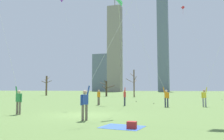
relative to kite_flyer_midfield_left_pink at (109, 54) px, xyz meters
name	(u,v)px	position (x,y,z in m)	size (l,w,h in m)	color
ground_plane	(85,115)	(-2.10, 1.30, -3.75)	(400.00, 400.00, 0.00)	#5B7A3D
kite_flyer_midfield_left_pink	(109,54)	(0.00, 0.00, 0.00)	(6.05, 7.85, 17.52)	#726656
kite_flyer_foreground_left_teal	(9,57)	(-7.33, 0.14, 0.12)	(7.94, 0.94, 22.60)	#726656
kite_flyer_foreground_right_green	(124,86)	(-1.49, 9.27, -1.77)	(1.89, 8.20, 8.66)	#33384C
kite_flyer_midfield_right_white	(217,57)	(7.35, 11.62, 1.06)	(8.19, 3.95, 22.43)	gray
kite_flyer_midfield_center_orange	(155,74)	(1.53, 9.70, -0.58)	(8.58, 2.05, 18.44)	#33384C
bystander_watching_nearby	(99,96)	(-4.51, 10.22, -2.84)	(0.42, 0.37, 1.62)	#726656
distant_kite_drifting_left_purple	(63,5)	(-20.45, 30.30, 16.09)	(7.16, 1.80, 21.86)	purple
distant_kite_low_near_trees_red	(189,21)	(5.14, 26.93, 9.35)	(5.66, 1.65, 15.91)	red
picnic_spot	(128,126)	(1.82, -2.90, -3.65)	(1.97, 1.63, 0.31)	#3359B2
bare_tree_far_right_edge	(46,85)	(-30.25, 39.42, -0.98)	(2.35, 2.67, 5.14)	brown
bare_tree_rightmost	(106,88)	(-13.03, 37.64, -1.77)	(3.34, 2.33, 3.75)	#423326
bare_tree_center	(134,82)	(-6.31, 36.58, -0.58)	(2.40, 2.40, 5.95)	brown
skyline_squat_block	(115,48)	(-38.70, 129.27, 24.52)	(8.99, 5.71, 66.09)	gray
skyline_short_annex	(102,73)	(-52.65, 144.28, 9.64)	(11.58, 11.77, 26.77)	slate
skyline_slender_spire	(163,44)	(-9.02, 145.45, 28.60)	(7.04, 9.63, 71.84)	slate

